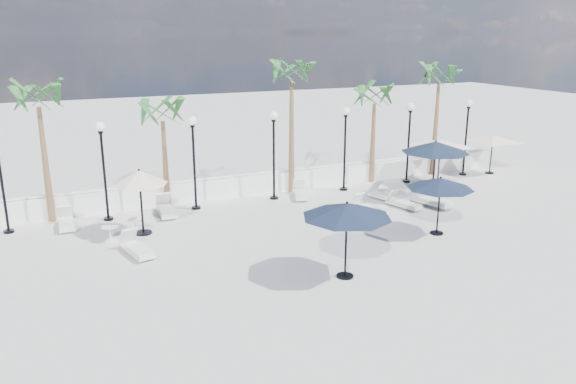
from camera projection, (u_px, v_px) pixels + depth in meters
name	position (u px, v px, depth m)	size (l,w,h in m)	color
ground	(349.00, 249.00, 18.89)	(100.00, 100.00, 0.00)	#AFAFA9
balustrade	(265.00, 183.00, 25.34)	(26.00, 0.30, 1.01)	white
lamppost_1	(103.00, 157.00, 21.15)	(0.36, 0.36, 3.84)	black
lamppost_2	(194.00, 150.00, 22.53)	(0.36, 0.36, 3.84)	black
lamppost_3	(274.00, 143.00, 23.91)	(0.36, 0.36, 3.84)	black
lamppost_4	(345.00, 137.00, 25.30)	(0.36, 0.36, 3.84)	black
lamppost_5	(409.00, 132.00, 26.68)	(0.36, 0.36, 3.84)	black
lamppost_6	(467.00, 127.00, 28.06)	(0.36, 0.36, 3.84)	black
palm_0	(38.00, 103.00, 20.50)	(2.60, 2.60, 5.50)	brown
palm_1	(162.00, 117.00, 22.49)	(2.60, 2.60, 4.70)	brown
palm_2	(292.00, 78.00, 24.37)	(2.60, 2.60, 6.10)	brown
palm_3	(375.00, 100.00, 26.39)	(2.60, 2.60, 4.90)	brown
palm_4	(439.00, 81.00, 27.64)	(2.60, 2.60, 5.70)	brown
lounger_0	(66.00, 222.00, 20.91)	(0.56, 1.68, 0.63)	silver
lounger_1	(166.00, 209.00, 22.39)	(0.69, 1.85, 0.68)	silver
lounger_2	(137.00, 248.00, 18.39)	(0.95, 1.84, 0.66)	silver
lounger_3	(368.00, 208.00, 22.54)	(0.92, 1.83, 0.66)	silver
lounger_4	(388.00, 195.00, 24.27)	(1.11, 2.00, 0.71)	silver
lounger_5	(429.00, 199.00, 23.65)	(1.18, 2.16, 0.77)	silver
lounger_6	(300.00, 193.00, 24.74)	(1.05, 1.77, 0.63)	silver
lounger_7	(404.00, 203.00, 23.29)	(0.92, 1.69, 0.60)	silver
side_table_0	(136.00, 224.00, 20.42)	(0.51, 0.51, 0.49)	silver
side_table_1	(110.00, 232.00, 19.49)	(0.58, 0.58, 0.57)	silver
side_table_2	(380.00, 211.00, 21.98)	(0.50, 0.50, 0.49)	silver
parasol_navy_left	(347.00, 211.00, 16.18)	(2.67, 2.67, 2.36)	black
parasol_navy_mid	(436.00, 147.00, 23.95)	(2.93, 2.93, 2.62)	black
parasol_navy_right	(440.00, 184.00, 19.82)	(2.39, 2.39, 2.14)	black
parasol_cream_sq_a	(441.00, 140.00, 26.51)	(4.73, 4.73, 2.32)	black
parasol_cream_sq_b	(493.00, 136.00, 28.53)	(4.24, 4.24, 2.12)	black
parasol_cream_small	(139.00, 178.00, 19.78)	(1.97, 1.97, 2.42)	black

